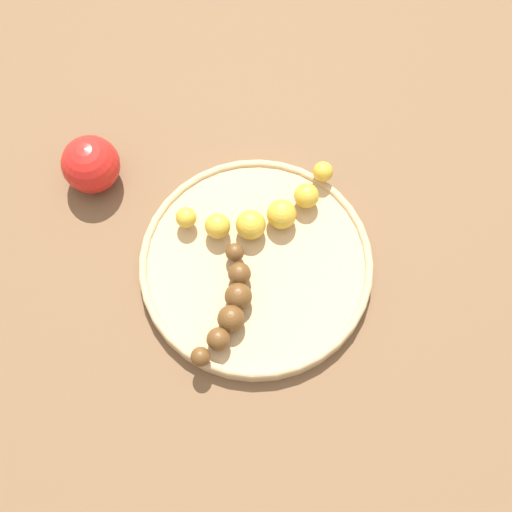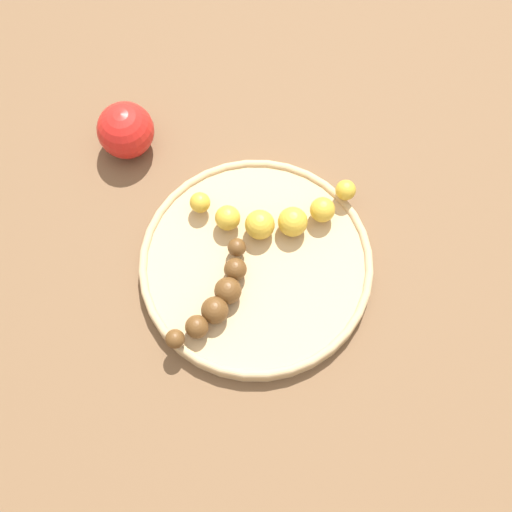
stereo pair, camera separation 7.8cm
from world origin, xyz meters
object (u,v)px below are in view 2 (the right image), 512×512
Objects in this scene: fruit_bowl at (256,264)px; banana_spotted at (275,216)px; apple_red at (126,130)px; banana_overripe at (217,298)px.

fruit_bowl is 0.06m from banana_spotted.
fruit_bowl is 0.24m from apple_red.
fruit_bowl is 1.84× the size of banana_overripe.
fruit_bowl is 3.87× the size of apple_red.
banana_spotted is 0.12m from banana_overripe.
apple_red reaches higher than fruit_bowl.
banana_spotted reaches higher than fruit_bowl.
banana_overripe is at bearing -12.79° from fruit_bowl.
fruit_bowl is at bearing 80.23° from banana_overripe.
banana_overripe is 2.10× the size of apple_red.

